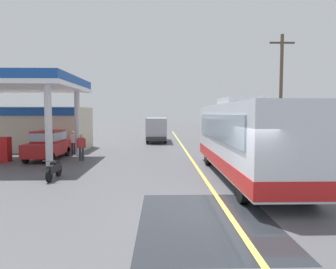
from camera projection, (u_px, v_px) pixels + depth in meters
The scene contains 11 objects.
ground at pixel (181, 144), 28.99m from camera, with size 120.00×120.00×0.00m, color #4C4C51.
lane_divider_stripe at pixel (185, 150), 24.00m from camera, with size 0.16×50.00×0.01m, color #D8CC4C.
wet_puddle_patch at pixel (206, 220), 8.26m from camera, with size 3.66×5.16×0.01m, color #26282D.
coach_bus_main at pixel (244, 140), 13.68m from camera, with size 2.60×11.04×3.69m.
gas_station_roadside at pixel (32, 117), 22.22m from camera, with size 9.10×11.95×5.10m.
car_at_pump at pixel (48, 143), 19.20m from camera, with size 1.70×4.20×1.82m.
minibus_opposing_lane at pixel (157, 127), 31.21m from camera, with size 2.04×6.13×2.44m.
motorcycle_parked_forecourt at pixel (54, 169), 13.39m from camera, with size 0.55×1.80×0.92m.
pedestrian_near_pump at pixel (81, 146), 18.65m from camera, with size 0.55×0.22×1.66m.
pedestrian_by_shop at pixel (73, 141), 21.61m from camera, with size 0.55×0.22×1.66m.
utility_pole_roadside at pixel (281, 92), 21.94m from camera, with size 1.80×0.24×8.59m.
Camera 1 is at (-1.98, -8.81, 2.92)m, focal length 32.30 mm.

